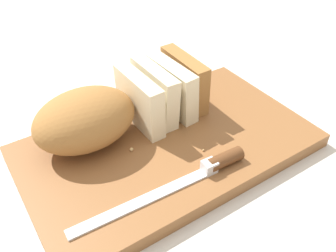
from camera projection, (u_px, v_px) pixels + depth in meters
name	position (u px, v px, depth m)	size (l,w,h in m)	color
ground_plane	(168.00, 152.00, 0.59)	(3.00, 3.00, 0.00)	beige
cutting_board	(168.00, 146.00, 0.58)	(0.45, 0.26, 0.02)	brown
bread_loaf	(117.00, 107.00, 0.57)	(0.29, 0.13, 0.09)	#996633
bread_knife	(203.00, 170.00, 0.51)	(0.27, 0.02, 0.02)	silver
crumb_near_knife	(132.00, 149.00, 0.56)	(0.01, 0.01, 0.01)	tan
crumb_near_loaf	(203.00, 150.00, 0.56)	(0.00, 0.00, 0.00)	tan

